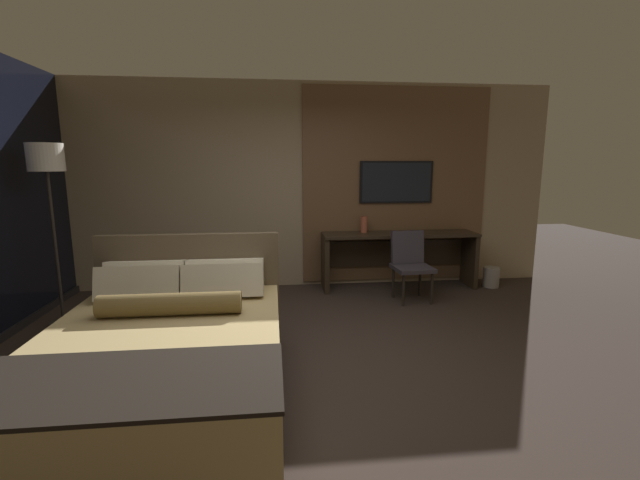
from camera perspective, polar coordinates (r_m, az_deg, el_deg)
name	(u,v)px	position (r m, az deg, el deg)	size (l,w,h in m)	color
ground_plane	(314,369)	(3.77, -0.79, -16.80)	(16.00, 16.00, 0.00)	#332823
wall_back_tv_panel	(311,186)	(5.97, -1.23, 7.18)	(7.20, 0.09, 2.80)	tan
bed	(166,358)	(3.33, -19.83, -14.63)	(1.64, 2.21, 1.08)	#33281E
desk	(398,249)	(6.04, 10.39, -1.24)	(2.12, 0.50, 0.77)	#2D2319
tv	(396,182)	(6.12, 10.13, 7.61)	(1.04, 0.04, 0.58)	black
desk_chair	(410,260)	(5.53, 11.93, -2.58)	(0.49, 0.49, 0.87)	#38333D
floor_lamp	(47,173)	(5.18, -32.59, 7.53)	(0.34, 0.34, 1.91)	#282623
vase_tall	(364,224)	(5.92, 5.88, 2.09)	(0.09, 0.09, 0.22)	#B2563D
waste_bin	(491,277)	(6.49, 21.86, -4.60)	(0.22, 0.22, 0.28)	gray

